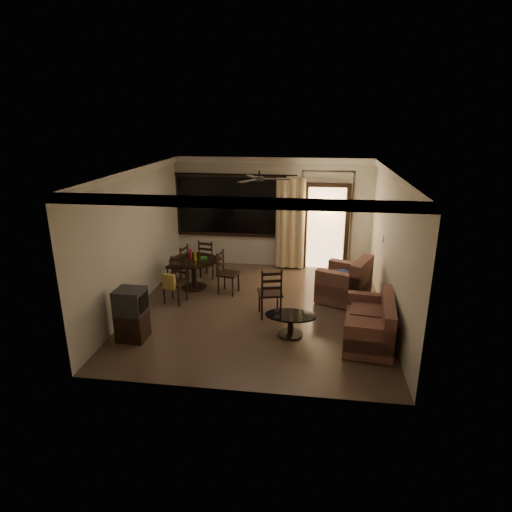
# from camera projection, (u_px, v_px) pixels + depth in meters

# --- Properties ---
(ground) EXTENTS (5.50, 5.50, 0.00)m
(ground) POSITION_uv_depth(u_px,v_px,m) (259.00, 309.00, 8.74)
(ground) COLOR #7F6651
(ground) RESTS_ON ground
(room_shell) EXTENTS (5.50, 6.70, 5.50)m
(room_shell) POSITION_uv_depth(u_px,v_px,m) (295.00, 205.00, 9.76)
(room_shell) COLOR beige
(room_shell) RESTS_ON ground
(dining_table) EXTENTS (1.09, 1.09, 0.91)m
(dining_table) POSITION_uv_depth(u_px,v_px,m) (194.00, 266.00, 9.66)
(dining_table) COLOR black
(dining_table) RESTS_ON ground
(dining_chair_west) EXTENTS (0.50, 0.50, 0.95)m
(dining_chair_west) POSITION_uv_depth(u_px,v_px,m) (179.00, 273.00, 9.96)
(dining_chair_west) COLOR black
(dining_chair_west) RESTS_ON ground
(dining_chair_east) EXTENTS (0.50, 0.50, 0.95)m
(dining_chair_east) POSITION_uv_depth(u_px,v_px,m) (228.00, 281.00, 9.47)
(dining_chair_east) COLOR black
(dining_chair_east) RESTS_ON ground
(dining_chair_south) EXTENTS (0.50, 0.54, 0.95)m
(dining_chair_south) POSITION_uv_depth(u_px,v_px,m) (175.00, 289.00, 8.97)
(dining_chair_south) COLOR black
(dining_chair_south) RESTS_ON ground
(dining_chair_north) EXTENTS (0.50, 0.50, 0.95)m
(dining_chair_north) POSITION_uv_depth(u_px,v_px,m) (209.00, 265.00, 10.44)
(dining_chair_north) COLOR black
(dining_chair_north) RESTS_ON ground
(tv_cabinet) EXTENTS (0.51, 0.46, 0.94)m
(tv_cabinet) POSITION_uv_depth(u_px,v_px,m) (132.00, 314.00, 7.44)
(tv_cabinet) COLOR black
(tv_cabinet) RESTS_ON ground
(sofa) EXTENTS (0.96, 1.57, 0.80)m
(sofa) POSITION_uv_depth(u_px,v_px,m) (372.00, 325.00, 7.39)
(sofa) COLOR #41231E
(sofa) RESTS_ON ground
(armchair) EXTENTS (1.24, 1.24, 0.95)m
(armchair) POSITION_uv_depth(u_px,v_px,m) (346.00, 284.00, 9.01)
(armchair) COLOR #41231E
(armchair) RESTS_ON ground
(coffee_table) EXTENTS (0.91, 0.55, 0.40)m
(coffee_table) POSITION_uv_depth(u_px,v_px,m) (291.00, 321.00, 7.64)
(coffee_table) COLOR black
(coffee_table) RESTS_ON ground
(side_chair) EXTENTS (0.55, 0.55, 1.02)m
(side_chair) POSITION_uv_depth(u_px,v_px,m) (270.00, 301.00, 8.37)
(side_chair) COLOR black
(side_chair) RESTS_ON ground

